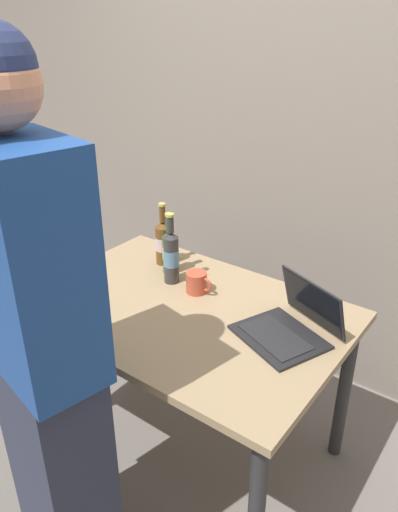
{
  "coord_description": "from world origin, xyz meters",
  "views": [
    {
      "loc": [
        1.04,
        -1.3,
        1.78
      ],
      "look_at": [
        0.07,
        0.0,
        0.99
      ],
      "focal_mm": 34.42,
      "sensor_mm": 36.0,
      "label": 1
    }
  ],
  "objects_px": {
    "beer_bottle_brown": "(163,241)",
    "beer_bottle_green": "(171,256)",
    "laptop": "(290,325)",
    "person_figure": "(41,350)",
    "coffee_mug": "(197,282)",
    "beer_bottle_amber": "(169,250)"
  },
  "relations": [
    {
      "from": "beer_bottle_brown",
      "to": "beer_bottle_green",
      "type": "relative_size",
      "value": 0.93
    },
    {
      "from": "beer_bottle_green",
      "to": "coffee_mug",
      "type": "height_order",
      "value": "beer_bottle_green"
    },
    {
      "from": "laptop",
      "to": "beer_bottle_green",
      "type": "bearing_deg",
      "value": 175.24
    },
    {
      "from": "beer_bottle_brown",
      "to": "person_figure",
      "type": "distance_m",
      "value": 0.94
    },
    {
      "from": "laptop",
      "to": "beer_bottle_brown",
      "type": "distance_m",
      "value": 0.76
    },
    {
      "from": "beer_bottle_amber",
      "to": "person_figure",
      "type": "distance_m",
      "value": 0.87
    },
    {
      "from": "beer_bottle_brown",
      "to": "beer_bottle_green",
      "type": "height_order",
      "value": "beer_bottle_green"
    },
    {
      "from": "beer_bottle_green",
      "to": "person_figure",
      "type": "xyz_separation_m",
      "value": [
        0.15,
        -0.78,
        0.05
      ]
    },
    {
      "from": "laptop",
      "to": "beer_bottle_green",
      "type": "xyz_separation_m",
      "value": [
        -0.6,
        0.05,
        0.08
      ]
    },
    {
      "from": "beer_bottle_brown",
      "to": "coffee_mug",
      "type": "bearing_deg",
      "value": -23.51
    },
    {
      "from": "beer_bottle_brown",
      "to": "coffee_mug",
      "type": "distance_m",
      "value": 0.32
    },
    {
      "from": "beer_bottle_amber",
      "to": "coffee_mug",
      "type": "height_order",
      "value": "beer_bottle_amber"
    },
    {
      "from": "laptop",
      "to": "beer_bottle_brown",
      "type": "xyz_separation_m",
      "value": [
        -0.74,
        0.17,
        0.07
      ]
    },
    {
      "from": "laptop",
      "to": "beer_bottle_green",
      "type": "distance_m",
      "value": 0.6
    },
    {
      "from": "beer_bottle_amber",
      "to": "beer_bottle_brown",
      "type": "height_order",
      "value": "beer_bottle_brown"
    },
    {
      "from": "beer_bottle_brown",
      "to": "person_figure",
      "type": "xyz_separation_m",
      "value": [
        0.3,
        -0.89,
        0.06
      ]
    },
    {
      "from": "beer_bottle_green",
      "to": "laptop",
      "type": "bearing_deg",
      "value": -4.76
    },
    {
      "from": "coffee_mug",
      "to": "beer_bottle_brown",
      "type": "bearing_deg",
      "value": 156.49
    },
    {
      "from": "beer_bottle_amber",
      "to": "person_figure",
      "type": "xyz_separation_m",
      "value": [
        0.22,
        -0.84,
        0.06
      ]
    },
    {
      "from": "person_figure",
      "to": "coffee_mug",
      "type": "distance_m",
      "value": 0.78
    },
    {
      "from": "beer_bottle_amber",
      "to": "person_figure",
      "type": "relative_size",
      "value": 0.16
    },
    {
      "from": "beer_bottle_amber",
      "to": "beer_bottle_green",
      "type": "relative_size",
      "value": 0.9
    }
  ]
}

